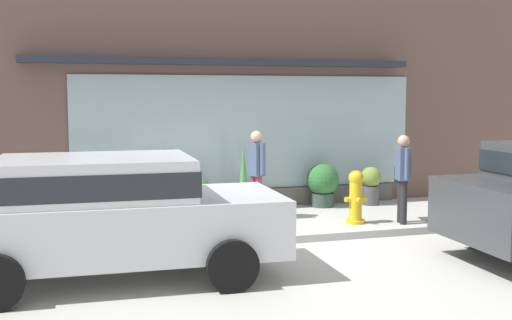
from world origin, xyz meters
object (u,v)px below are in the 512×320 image
at_px(potted_plant_window_left, 323,183).
at_px(pedestrian_with_handbag, 403,172).
at_px(potted_plant_by_entrance, 79,197).
at_px(pedestrian_passerby, 256,168).
at_px(potted_plant_window_center, 194,192).
at_px(parked_car_silver, 108,210).
at_px(potted_plant_trailing_edge, 371,184).
at_px(potted_plant_doorstep, 243,180).
at_px(fire_hydrant, 356,196).

bearing_deg(potted_plant_window_left, pedestrian_with_handbag, -70.52).
bearing_deg(potted_plant_by_entrance, pedestrian_passerby, -14.55).
bearing_deg(pedestrian_with_handbag, potted_plant_window_center, 71.86).
xyz_separation_m(potted_plant_window_left, potted_plant_window_center, (-2.64, -0.00, -0.07)).
height_order(potted_plant_window_left, potted_plant_window_center, potted_plant_window_left).
bearing_deg(pedestrian_passerby, potted_plant_window_center, -147.00).
bearing_deg(parked_car_silver, potted_plant_trailing_edge, 36.86).
bearing_deg(potted_plant_doorstep, potted_plant_window_left, 1.67).
bearing_deg(potted_plant_trailing_edge, fire_hydrant, -124.45).
xyz_separation_m(pedestrian_passerby, potted_plant_window_left, (1.65, 0.83, -0.45)).
bearing_deg(pedestrian_passerby, potted_plant_window_left, 99.52).
height_order(pedestrian_passerby, parked_car_silver, pedestrian_passerby).
bearing_deg(potted_plant_window_center, potted_plant_trailing_edge, -1.41).
bearing_deg(potted_plant_doorstep, potted_plant_trailing_edge, -0.88).
relative_size(pedestrian_passerby, parked_car_silver, 0.39).
relative_size(pedestrian_with_handbag, potted_plant_window_left, 1.78).
relative_size(potted_plant_trailing_edge, potted_plant_by_entrance, 0.88).
distance_m(pedestrian_with_handbag, potted_plant_by_entrance, 5.81).
height_order(potted_plant_doorstep, potted_plant_by_entrance, potted_plant_doorstep).
relative_size(pedestrian_with_handbag, potted_plant_window_center, 2.07).
height_order(pedestrian_with_handbag, potted_plant_window_center, pedestrian_with_handbag).
bearing_deg(potted_plant_window_center, pedestrian_with_handbag, -30.44).
relative_size(parked_car_silver, potted_plant_window_left, 4.75).
bearing_deg(potted_plant_doorstep, pedestrian_passerby, -88.03).
distance_m(potted_plant_trailing_edge, potted_plant_window_left, 1.04).
bearing_deg(fire_hydrant, parked_car_silver, -152.88).
height_order(parked_car_silver, potted_plant_doorstep, parked_car_silver).
height_order(potted_plant_by_entrance, potted_plant_window_center, potted_plant_by_entrance).
relative_size(pedestrian_with_handbag, potted_plant_doorstep, 1.22).
bearing_deg(fire_hydrant, potted_plant_doorstep, 133.21).
bearing_deg(potted_plant_trailing_edge, potted_plant_by_entrance, 179.29).
distance_m(pedestrian_with_handbag, potted_plant_window_center, 3.89).
xyz_separation_m(pedestrian_with_handbag, parked_car_silver, (-5.21, -2.04, -0.04)).
distance_m(pedestrian_passerby, potted_plant_by_entrance, 3.25).
height_order(potted_plant_trailing_edge, potted_plant_doorstep, potted_plant_doorstep).
bearing_deg(potted_plant_trailing_edge, potted_plant_window_center, 178.59).
bearing_deg(pedestrian_passerby, potted_plant_doorstep, 164.94).
distance_m(potted_plant_trailing_edge, potted_plant_by_entrance, 5.79).
xyz_separation_m(fire_hydrant, pedestrian_with_handbag, (0.79, -0.22, 0.42)).
bearing_deg(pedestrian_with_handbag, parked_car_silver, 123.71).
relative_size(fire_hydrant, potted_plant_by_entrance, 1.05).
bearing_deg(fire_hydrant, pedestrian_passerby, 149.73).
height_order(pedestrian_passerby, potted_plant_window_center, pedestrian_passerby).
bearing_deg(potted_plant_window_left, potted_plant_window_center, -179.99).
distance_m(fire_hydrant, potted_plant_doorstep, 2.32).
xyz_separation_m(pedestrian_passerby, potted_plant_doorstep, (-0.03, 0.78, -0.31)).
distance_m(fire_hydrant, potted_plant_window_center, 3.08).
bearing_deg(pedestrian_with_handbag, potted_plant_by_entrance, 82.74).
xyz_separation_m(pedestrian_passerby, potted_plant_trailing_edge, (2.68, 0.73, -0.50)).
distance_m(pedestrian_with_handbag, potted_plant_window_left, 2.12).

